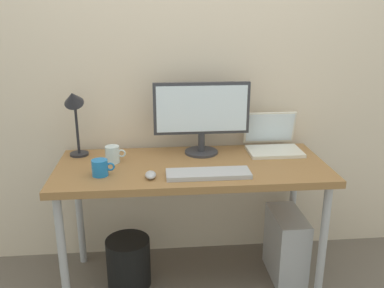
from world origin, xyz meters
The scene contains 12 objects.
ground_plane centered at (0.00, 0.00, 0.00)m, with size 6.00×6.00×0.00m, color #665B51.
back_wall centered at (0.00, 0.38, 1.30)m, with size 4.40×0.04×2.60m, color beige.
desk centered at (0.00, 0.00, 0.69)m, with size 1.51×0.63×0.76m.
monitor centered at (0.07, 0.18, 1.01)m, with size 0.57×0.20×0.43m.
laptop centered at (0.52, 0.20, 0.81)m, with size 0.32×0.27×0.23m.
desk_lamp centered at (-0.66, 0.19, 1.05)m, with size 0.11×0.16×0.42m.
keyboard centered at (0.07, -0.18, 0.77)m, with size 0.44×0.14×0.02m, color #B2B2B7.
mouse centered at (-0.23, -0.18, 0.77)m, with size 0.06×0.09×0.03m, color #B2B2B7.
coffee_mug centered at (-0.49, -0.12, 0.80)m, with size 0.12×0.08×0.09m.
glass_cup centered at (-0.44, 0.07, 0.81)m, with size 0.12×0.08×0.10m.
computer_tower centered at (0.58, -0.01, 0.21)m, with size 0.18×0.36×0.42m, color #B2B2B7.
wastebasket centered at (-0.38, -0.01, 0.15)m, with size 0.26×0.26×0.30m, color black.
Camera 1 is at (-0.20, -2.16, 1.58)m, focal length 38.62 mm.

